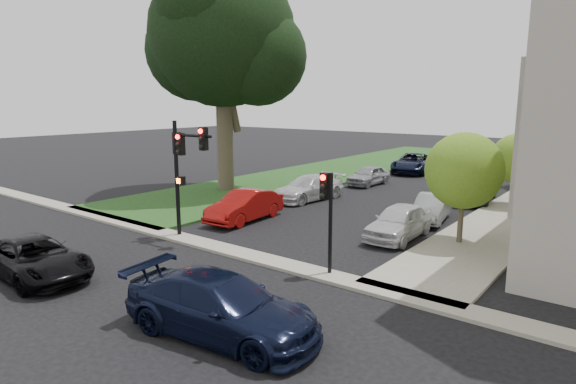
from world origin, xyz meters
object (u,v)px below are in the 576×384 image
Objects in this scene: eucalyptus at (222,34)px; car_parked_0 at (399,222)px; small_tree_a at (464,171)px; car_cross_near at (35,258)px; car_parked_2 at (471,189)px; traffic_signal_main at (183,158)px; car_parked_7 at (368,175)px; car_parked_6 at (309,188)px; car_cross_far at (221,306)px; small_tree_b at (517,159)px; small_tree_c at (545,141)px; car_parked_4 at (515,166)px; car_parked_5 at (245,206)px; traffic_signal_secondary at (327,204)px; car_parked_1 at (432,208)px; car_parked_8 at (413,163)px.

car_parked_0 is at bearing -13.82° from eucalyptus.
car_cross_near is (-9.98, -12.39, -2.40)m from small_tree_a.
car_parked_2 is at bearing 24.83° from eucalyptus.
traffic_signal_main is at bearing -123.02° from car_parked_2.
car_parked_7 is (-9.76, 10.36, -2.39)m from small_tree_a.
car_cross_far is at bearing -55.44° from car_parked_6.
eucalyptus reaches higher than small_tree_b.
car_cross_near is 0.93× the size of car_parked_2.
small_tree_c reaches higher than small_tree_a.
car_parked_4 is 24.75m from car_parked_5.
car_parked_5 is 12.79m from car_parked_7.
car_parked_5 is at bearing -116.96° from small_tree_c.
small_tree_b is at bearing -6.45° from car_parked_7.
traffic_signal_secondary reaches higher than car_parked_1.
traffic_signal_main reaches higher than car_parked_0.
car_parked_5 is at bearing -168.15° from car_parked_0.
car_parked_0 reaches higher than car_parked_6.
car_parked_1 is (-0.24, 14.58, -0.12)m from car_cross_far.
car_parked_0 is 1.10× the size of car_parked_1.
car_parked_2 is 12.20m from car_parked_4.
small_tree_c reaches higher than car_parked_0.
car_cross_near is at bearing -95.99° from car_parked_5.
traffic_signal_main is (-9.61, -22.83, 0.26)m from small_tree_c.
eucalyptus is 22.31m from small_tree_c.
car_parked_7 is at bearing -117.77° from car_parked_4.
traffic_signal_secondary is at bearing -110.86° from small_tree_a.
car_parked_2 is 0.90× the size of car_parked_8.
eucalyptus reaches higher than car_cross_far.
car_parked_0 is (7.24, 5.58, -2.71)m from traffic_signal_main.
car_cross_far is at bearing -100.76° from small_tree_a.
car_parked_0 is 0.87× the size of car_parked_6.
car_parked_2 is (-2.38, -7.46, -2.47)m from small_tree_c.
car_parked_1 is at bearing 52.51° from traffic_signal_main.
traffic_signal_main is 1.16× the size of car_parked_0.
eucalyptus is 2.53× the size of car_parked_8.
small_tree_b is at bearing -13.41° from car_cross_far.
car_cross_far is at bearing -84.08° from car_parked_4.
small_tree_c is at bearing 58.80° from car_parked_6.
eucalyptus is 10.98m from car_parked_6.
car_parked_6 is at bearing -103.07° from car_parked_8.
car_parked_1 is 5.99m from car_parked_2.
small_tree_b is 15.36m from traffic_signal_secondary.
car_cross_near is (-9.98, -28.98, -2.52)m from small_tree_c.
car_cross_far is at bearing -45.36° from eucalyptus.
car_cross_far is at bearing -97.27° from car_parked_2.
eucalyptus is at bearing 126.22° from traffic_signal_main.
car_cross_far is 0.93× the size of car_parked_8.
eucalyptus is 2.75× the size of car_parked_4.
eucalyptus is at bearing -120.97° from car_parked_4.
car_cross_far is 32.77m from car_parked_4.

